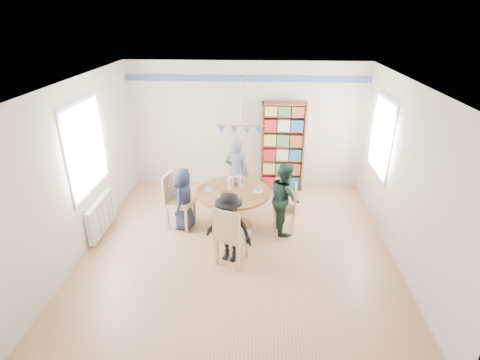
# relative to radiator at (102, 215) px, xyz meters

# --- Properties ---
(ground) EXTENTS (5.00, 5.00, 0.00)m
(ground) POSITION_rel_radiator_xyz_m (2.42, -0.30, -0.35)
(ground) COLOR tan
(room_shell) EXTENTS (5.00, 5.00, 5.00)m
(room_shell) POSITION_rel_radiator_xyz_m (2.16, 0.57, 1.30)
(room_shell) COLOR white
(room_shell) RESTS_ON ground
(radiator) EXTENTS (0.12, 1.00, 0.60)m
(radiator) POSITION_rel_radiator_xyz_m (0.00, 0.00, 0.00)
(radiator) COLOR silver
(radiator) RESTS_ON ground
(dining_table) EXTENTS (1.30, 1.30, 0.75)m
(dining_table) POSITION_rel_radiator_xyz_m (2.28, 0.30, 0.21)
(dining_table) COLOR brown
(dining_table) RESTS_ON ground
(chair_left) EXTENTS (0.54, 0.54, 1.02)m
(chair_left) POSITION_rel_radiator_xyz_m (1.25, 0.34, 0.21)
(chair_left) COLOR #D7BA84
(chair_left) RESTS_ON ground
(chair_right) EXTENTS (0.41, 0.41, 0.85)m
(chair_right) POSITION_rel_radiator_xyz_m (3.27, 0.30, 0.12)
(chair_right) COLOR #D7BA84
(chair_right) RESTS_ON ground
(chair_far) EXTENTS (0.40, 0.40, 0.87)m
(chair_far) POSITION_rel_radiator_xyz_m (2.32, 1.32, 0.13)
(chair_far) COLOR #D7BA84
(chair_far) RESTS_ON ground
(chair_near) EXTENTS (0.57, 0.57, 1.00)m
(chair_near) POSITION_rel_radiator_xyz_m (2.31, -0.75, 0.20)
(chair_near) COLOR #D7BA84
(chair_near) RESTS_ON ground
(person_left) EXTENTS (0.42, 0.59, 1.14)m
(person_left) POSITION_rel_radiator_xyz_m (1.41, 0.29, 0.22)
(person_left) COLOR #1B253D
(person_left) RESTS_ON ground
(person_right) EXTENTS (0.62, 0.72, 1.28)m
(person_right) POSITION_rel_radiator_xyz_m (3.19, 0.30, 0.29)
(person_right) COLOR #1B372C
(person_right) RESTS_ON ground
(person_far) EXTENTS (0.59, 0.48, 1.40)m
(person_far) POSITION_rel_radiator_xyz_m (2.29, 1.22, 0.35)
(person_far) COLOR gray
(person_far) RESTS_ON ground
(person_near) EXTENTS (0.86, 0.67, 1.17)m
(person_near) POSITION_rel_radiator_xyz_m (2.29, -0.65, 0.23)
(person_near) COLOR black
(person_near) RESTS_ON ground
(bookshelf) EXTENTS (0.91, 0.27, 1.91)m
(bookshelf) POSITION_rel_radiator_xyz_m (3.21, 2.04, 0.59)
(bookshelf) COLOR brown
(bookshelf) RESTS_ON ground
(tableware) EXTENTS (1.05, 1.05, 0.27)m
(tableware) POSITION_rel_radiator_xyz_m (2.26, 0.33, 0.46)
(tableware) COLOR white
(tableware) RESTS_ON dining_table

